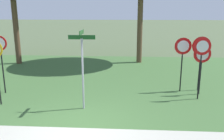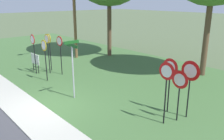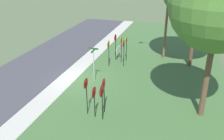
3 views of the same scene
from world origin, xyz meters
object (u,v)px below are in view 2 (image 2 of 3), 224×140
object	(u,v)px
stop_sign_near_left	(48,46)
yield_sign_near_left	(166,79)
stop_sign_far_left	(45,52)
utility_pole	(72,3)
notice_board	(35,60)
yield_sign_far_right	(190,76)
stop_sign_far_center	(33,46)
street_name_post	(73,65)
yield_sign_far_left	(179,84)
yield_sign_near_right	(170,73)
stop_sign_near_right	(49,45)
stop_sign_far_right	(60,47)

from	to	relation	value
stop_sign_near_left	yield_sign_near_left	distance (m)	9.15
stop_sign_far_left	utility_pole	distance (m)	6.46
stop_sign_far_left	notice_board	world-z (taller)	stop_sign_far_left
yield_sign_near_left	yield_sign_far_right	xyz separation A→B (m)	(0.32, 1.16, -0.05)
stop_sign_far_center	street_name_post	xyz separation A→B (m)	(5.13, -0.30, -0.13)
stop_sign_far_center	yield_sign_far_right	xyz separation A→B (m)	(10.01, 2.11, -0.03)
stop_sign_far_left	yield_sign_far_right	size ratio (longest dim) A/B	1.02
yield_sign_far_left	notice_board	xyz separation A→B (m)	(-10.25, -1.38, -0.76)
stop_sign_far_left	yield_sign_near_right	bearing A→B (deg)	17.43
stop_sign_near_right	yield_sign_near_right	bearing A→B (deg)	6.41
yield_sign_near_left	yield_sign_near_right	distance (m)	1.12
stop_sign_far_left	utility_pole	bearing A→B (deg)	131.94
stop_sign_far_left	yield_sign_far_left	distance (m)	8.27
stop_sign_near_right	yield_sign_far_right	distance (m)	10.03
yield_sign_far_right	notice_board	size ratio (longest dim) A/B	1.97
street_name_post	stop_sign_far_left	bearing A→B (deg)	176.55
yield_sign_near_right	utility_pole	world-z (taller)	utility_pole
stop_sign_far_right	yield_sign_far_right	size ratio (longest dim) A/B	1.03
yield_sign_near_left	yield_sign_far_left	world-z (taller)	yield_sign_near_left
yield_sign_far_right	notice_board	world-z (taller)	yield_sign_far_right
stop_sign_far_right	yield_sign_far_right	bearing A→B (deg)	3.54
yield_sign_far_left	yield_sign_far_right	size ratio (longest dim) A/B	0.87
stop_sign_far_right	yield_sign_near_right	distance (m)	7.87
stop_sign_far_left	yield_sign_far_right	world-z (taller)	stop_sign_far_left
notice_board	stop_sign_near_right	bearing A→B (deg)	67.32
street_name_post	notice_board	world-z (taller)	street_name_post
stop_sign_near_left	notice_board	size ratio (longest dim) A/B	2.11
stop_sign_far_left	stop_sign_far_right	distance (m)	1.40
yield_sign_far_right	stop_sign_near_right	bearing A→B (deg)	-173.97
yield_sign_near_right	notice_board	size ratio (longest dim) A/B	1.95
yield_sign_far_left	yield_sign_far_right	bearing A→B (deg)	79.18
stop_sign_far_center	notice_board	size ratio (longest dim) A/B	2.10
stop_sign_far_center	utility_pole	distance (m)	5.46
stop_sign_far_right	stop_sign_near_right	bearing A→B (deg)	-179.10
yield_sign_near_left	utility_pole	distance (m)	12.43
yield_sign_near_right	yield_sign_far_right	bearing A→B (deg)	10.72
stop_sign_far_center	notice_board	distance (m)	1.11
stop_sign_far_center	yield_sign_far_right	distance (m)	10.22
street_name_post	yield_sign_far_left	bearing A→B (deg)	20.72
yield_sign_far_left	street_name_post	world-z (taller)	street_name_post
stop_sign_near_right	street_name_post	world-z (taller)	street_name_post
utility_pole	street_name_post	bearing A→B (deg)	-33.29
yield_sign_near_right	street_name_post	size ratio (longest dim) A/B	0.83
stop_sign_near_left	yield_sign_far_right	xyz separation A→B (m)	(9.47, 1.38, -0.02)
stop_sign_far_right	yield_sign_far_left	xyz separation A→B (m)	(8.58, 0.37, -0.23)
stop_sign_near_right	street_name_post	distance (m)	5.30
utility_pole	stop_sign_near_right	bearing A→B (deg)	-58.34
yield_sign_far_left	utility_pole	bearing A→B (deg)	166.64
yield_sign_far_right	stop_sign_far_left	bearing A→B (deg)	-164.45
yield_sign_far_right	utility_pole	distance (m)	12.49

